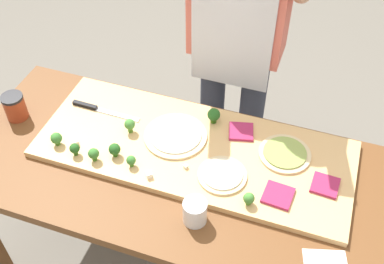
% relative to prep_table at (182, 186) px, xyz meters
% --- Properties ---
extents(prep_table, '(1.73, 0.75, 0.76)m').
position_rel_prep_table_xyz_m(prep_table, '(0.00, 0.00, 0.00)').
color(prep_table, brown).
rests_on(prep_table, ground).
extents(cutting_board, '(1.22, 0.48, 0.03)m').
position_rel_prep_table_xyz_m(cutting_board, '(0.01, 0.10, 0.11)').
color(cutting_board, tan).
rests_on(cutting_board, prep_table).
extents(chefs_knife, '(0.30, 0.03, 0.02)m').
position_rel_prep_table_xyz_m(chefs_knife, '(-0.44, 0.17, 0.13)').
color(chefs_knife, '#B7BABF').
rests_on(chefs_knife, cutting_board).
extents(pizza_whole_white_garlic, '(0.25, 0.25, 0.02)m').
position_rel_prep_table_xyz_m(pizza_whole_white_garlic, '(-0.07, 0.13, 0.13)').
color(pizza_whole_white_garlic, beige).
rests_on(pizza_whole_white_garlic, cutting_board).
extents(pizza_whole_cheese_artichoke, '(0.18, 0.18, 0.02)m').
position_rel_prep_table_xyz_m(pizza_whole_cheese_artichoke, '(0.16, 0.00, 0.13)').
color(pizza_whole_cheese_artichoke, beige).
rests_on(pizza_whole_cheese_artichoke, cutting_board).
extents(pizza_whole_pesto_green, '(0.20, 0.20, 0.02)m').
position_rel_prep_table_xyz_m(pizza_whole_pesto_green, '(0.35, 0.18, 0.13)').
color(pizza_whole_pesto_green, beige).
rests_on(pizza_whole_pesto_green, cutting_board).
extents(pizza_slice_center, '(0.11, 0.11, 0.01)m').
position_rel_prep_table_xyz_m(pizza_slice_center, '(0.37, -0.02, 0.13)').
color(pizza_slice_center, '#9E234C').
rests_on(pizza_slice_center, cutting_board).
extents(pizza_slice_near_left, '(0.12, 0.12, 0.01)m').
position_rel_prep_table_xyz_m(pizza_slice_near_left, '(0.17, 0.24, 0.13)').
color(pizza_slice_near_left, '#9E234C').
rests_on(pizza_slice_near_left, cutting_board).
extents(pizza_slice_far_right, '(0.10, 0.10, 0.01)m').
position_rel_prep_table_xyz_m(pizza_slice_far_right, '(0.52, 0.08, 0.13)').
color(pizza_slice_far_right, '#9E234C').
rests_on(pizza_slice_far_right, cutting_board).
extents(broccoli_floret_back_left, '(0.05, 0.05, 0.07)m').
position_rel_prep_table_xyz_m(broccoli_floret_back_left, '(0.04, 0.26, 0.17)').
color(broccoli_floret_back_left, '#2C5915').
rests_on(broccoli_floret_back_left, cutting_board).
extents(broccoli_floret_front_mid, '(0.04, 0.04, 0.06)m').
position_rel_prep_table_xyz_m(broccoli_floret_front_mid, '(-0.25, 0.10, 0.16)').
color(broccoli_floret_front_mid, '#487A23').
rests_on(broccoli_floret_front_mid, cutting_board).
extents(broccoli_floret_back_right, '(0.04, 0.04, 0.05)m').
position_rel_prep_table_xyz_m(broccoli_floret_back_right, '(0.28, -0.09, 0.16)').
color(broccoli_floret_back_right, '#487A23').
rests_on(broccoli_floret_back_right, cutting_board).
extents(broccoli_floret_front_right, '(0.04, 0.04, 0.05)m').
position_rel_prep_table_xyz_m(broccoli_floret_front_right, '(-0.40, -0.08, 0.16)').
color(broccoli_floret_front_right, '#2C5915').
rests_on(broccoli_floret_front_right, cutting_board).
extents(broccoli_floret_front_left, '(0.04, 0.04, 0.05)m').
position_rel_prep_table_xyz_m(broccoli_floret_front_left, '(-0.18, -0.06, 0.16)').
color(broccoli_floret_front_left, '#3F7220').
rests_on(broccoli_floret_front_left, cutting_board).
extents(broccoli_floret_center_right, '(0.04, 0.04, 0.06)m').
position_rel_prep_table_xyz_m(broccoli_floret_center_right, '(-0.32, -0.08, 0.16)').
color(broccoli_floret_center_right, '#3F7220').
rests_on(broccoli_floret_center_right, cutting_board).
extents(broccoli_floret_center_left, '(0.04, 0.04, 0.06)m').
position_rel_prep_table_xyz_m(broccoli_floret_center_left, '(-0.49, -0.06, 0.16)').
color(broccoli_floret_center_left, '#3F7220').
rests_on(broccoli_floret_center_left, cutting_board).
extents(broccoli_floret_back_mid, '(0.05, 0.05, 0.06)m').
position_rel_prep_table_xyz_m(broccoli_floret_back_mid, '(-0.25, -0.04, 0.16)').
color(broccoli_floret_back_mid, '#2C5915').
rests_on(broccoli_floret_back_mid, cutting_board).
extents(cheese_crumble_a, '(0.02, 0.02, 0.01)m').
position_rel_prep_table_xyz_m(cheese_crumble_a, '(0.02, -0.01, 0.13)').
color(cheese_crumble_a, silver).
rests_on(cheese_crumble_a, cutting_board).
extents(cheese_crumble_b, '(0.03, 0.03, 0.02)m').
position_rel_prep_table_xyz_m(cheese_crumble_b, '(-0.09, -0.09, 0.14)').
color(cheese_crumble_b, white).
rests_on(cheese_crumble_b, cutting_board).
extents(cheese_crumble_c, '(0.03, 0.03, 0.02)m').
position_rel_prep_table_xyz_m(cheese_crumble_c, '(-0.43, -0.03, 0.14)').
color(cheese_crumble_c, silver).
rests_on(cheese_crumble_c, cutting_board).
extents(flour_cup, '(0.08, 0.08, 0.09)m').
position_rel_prep_table_xyz_m(flour_cup, '(0.12, -0.19, 0.14)').
color(flour_cup, white).
rests_on(flour_cup, prep_table).
extents(sauce_jar, '(0.09, 0.09, 0.11)m').
position_rel_prep_table_xyz_m(sauce_jar, '(-0.75, 0.05, 0.16)').
color(sauce_jar, '#99381E').
rests_on(sauce_jar, prep_table).
extents(cook_center, '(0.54, 0.39, 1.67)m').
position_rel_prep_table_xyz_m(cook_center, '(0.04, 0.61, 0.34)').
color(cook_center, '#333847').
rests_on(cook_center, ground).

